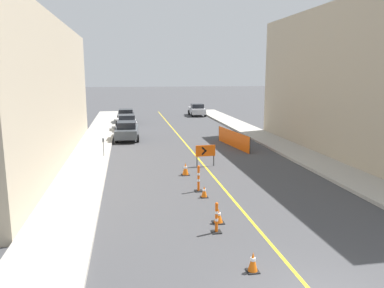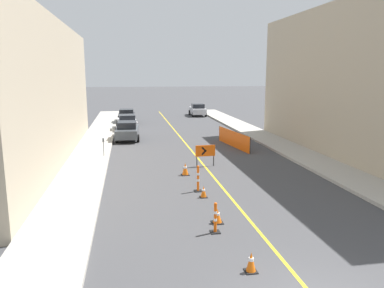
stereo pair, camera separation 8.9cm
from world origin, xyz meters
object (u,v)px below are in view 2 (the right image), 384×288
(traffic_cone_third, at_px, (204,192))
(parked_car_curb_near, at_px, (127,131))
(parked_car_curb_mid, at_px, (127,122))
(parked_car_curb_far, at_px, (127,116))
(arrow_barricade_primary, at_px, (205,151))
(delineator_post_rear, at_px, (198,180))
(delineator_post_front, at_px, (215,220))
(traffic_cone_second, at_px, (217,216))
(parking_meter_near_curb, at_px, (103,143))
(traffic_cone_nearest, at_px, (251,262))
(parked_car_opposite_side, at_px, (198,110))
(traffic_cone_fourth, at_px, (185,169))

(traffic_cone_third, xyz_separation_m, parked_car_curb_near, (-3.42, 15.86, 0.53))
(parked_car_curb_mid, distance_m, parked_car_curb_far, 5.85)
(arrow_barricade_primary, height_order, parked_car_curb_far, parked_car_curb_far)
(delineator_post_rear, bearing_deg, delineator_post_front, -93.20)
(traffic_cone_second, bearing_deg, parking_meter_near_curb, 112.48)
(parked_car_curb_mid, bearing_deg, parked_car_curb_far, 88.22)
(traffic_cone_nearest, distance_m, parked_car_curb_mid, 28.08)
(parked_car_curb_far, height_order, parked_car_opposite_side, same)
(parked_car_curb_mid, bearing_deg, parked_car_curb_near, -92.17)
(delineator_post_rear, bearing_deg, parked_car_curb_mid, 99.36)
(traffic_cone_third, relative_size, delineator_post_rear, 0.42)
(delineator_post_rear, bearing_deg, arrow_barricade_primary, 74.24)
(traffic_cone_second, relative_size, arrow_barricade_primary, 0.43)
(traffic_cone_second, height_order, traffic_cone_third, traffic_cone_second)
(parked_car_curb_far, bearing_deg, arrow_barricade_primary, -76.25)
(delineator_post_front, xyz_separation_m, parking_meter_near_curb, (-4.63, 12.69, 0.57))
(delineator_post_front, relative_size, parked_car_curb_mid, 0.26)
(traffic_cone_nearest, height_order, parking_meter_near_curb, parking_meter_near_curb)
(delineator_post_rear, height_order, parked_car_curb_far, parked_car_curb_far)
(arrow_barricade_primary, distance_m, parked_car_curb_mid, 16.20)
(traffic_cone_fourth, height_order, delineator_post_rear, delineator_post_rear)
(traffic_cone_third, relative_size, parked_car_opposite_side, 0.12)
(parked_car_curb_mid, xyz_separation_m, parking_meter_near_curb, (-1.55, -12.38, 0.26))
(arrow_barricade_primary, distance_m, parked_car_opposite_side, 27.62)
(traffic_cone_nearest, height_order, parked_car_curb_far, parked_car_curb_far)
(traffic_cone_fourth, bearing_deg, parked_car_opposite_side, 78.09)
(traffic_cone_fourth, xyz_separation_m, arrow_barricade_primary, (1.52, 1.79, 0.58))
(delineator_post_front, bearing_deg, arrow_barricade_primary, 80.40)
(traffic_cone_second, distance_m, delineator_post_front, 0.91)
(traffic_cone_nearest, distance_m, traffic_cone_fourth, 10.58)
(traffic_cone_second, height_order, parked_car_curb_far, parked_car_curb_far)
(parked_car_curb_near, distance_m, parked_car_opposite_side, 19.45)
(traffic_cone_third, xyz_separation_m, parking_meter_near_curb, (-4.98, 8.83, 0.79))
(delineator_post_front, bearing_deg, parked_car_curb_mid, 97.00)
(traffic_cone_third, height_order, traffic_cone_fourth, traffic_cone_fourth)
(parked_car_curb_near, xyz_separation_m, parking_meter_near_curb, (-1.56, -7.02, 0.26))
(parked_car_curb_far, bearing_deg, parking_meter_near_curb, -93.47)
(traffic_cone_third, relative_size, arrow_barricade_primary, 0.42)
(traffic_cone_nearest, relative_size, parked_car_curb_far, 0.14)
(traffic_cone_nearest, relative_size, traffic_cone_third, 1.10)
(delineator_post_rear, relative_size, parked_car_curb_far, 0.30)
(delineator_post_front, height_order, delineator_post_rear, delineator_post_rear)
(parked_car_curb_near, relative_size, parked_car_curb_mid, 1.01)
(traffic_cone_third, bearing_deg, parked_car_curb_near, 102.17)
(traffic_cone_fourth, xyz_separation_m, parked_car_curb_near, (-3.17, 11.94, 0.46))
(traffic_cone_third, bearing_deg, traffic_cone_fourth, 93.68)
(traffic_cone_second, relative_size, delineator_post_rear, 0.44)
(traffic_cone_nearest, height_order, parked_car_curb_near, parked_car_curb_near)
(arrow_barricade_primary, bearing_deg, delineator_post_rear, -108.86)
(delineator_post_rear, bearing_deg, parked_car_curb_near, 102.58)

